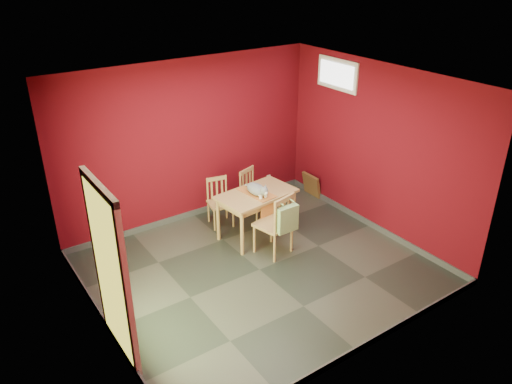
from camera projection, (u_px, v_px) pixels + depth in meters
ground at (259, 270)px, 7.21m from camera, size 4.50×4.50×0.00m
room_shell at (259, 267)px, 7.19m from camera, size 4.50×4.50×4.50m
doorway at (109, 269)px, 5.28m from camera, size 0.06×1.01×2.13m
window at (337, 74)px, 8.05m from camera, size 0.05×0.90×0.50m
outlet_plate at (269, 178)px, 9.36m from camera, size 0.08×0.02×0.12m
dining_table at (256, 198)px, 7.80m from camera, size 1.28×0.84×0.76m
table_runner at (260, 198)px, 7.70m from camera, size 0.38×0.68×0.33m
chair_far_left at (220, 201)px, 8.25m from camera, size 0.45×0.45×0.81m
chair_far_right at (253, 193)px, 8.47m from camera, size 0.51×0.51×0.86m
chair_near at (276, 223)px, 7.39m from camera, size 0.56×0.56×1.00m
tote_bag at (287, 219)px, 7.16m from camera, size 0.34×0.20×0.47m
cat at (256, 187)px, 7.67m from camera, size 0.34×0.51×0.24m
picture_frame at (311, 185)px, 9.29m from camera, size 0.14×0.43×0.43m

